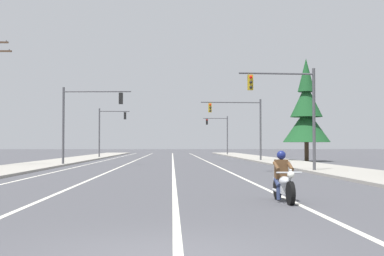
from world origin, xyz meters
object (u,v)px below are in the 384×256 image
object	(u,v)px
motorcycle_with_rider	(283,181)
traffic_signal_near_left	(83,113)
traffic_signal_mid_right	(243,119)
conifer_tree_right_verge_far	(306,114)
traffic_signal_near_right	(293,104)
traffic_signal_mid_left	(108,126)
traffic_signal_far_right	(221,130)

from	to	relation	value
motorcycle_with_rider	traffic_signal_near_left	size ratio (longest dim) A/B	0.35
traffic_signal_near_left	traffic_signal_mid_right	xyz separation A→B (m)	(14.04, 9.97, 0.04)
traffic_signal_near_left	traffic_signal_mid_right	bearing A→B (deg)	35.38
traffic_signal_mid_right	conifer_tree_right_verge_far	size ratio (longest dim) A/B	0.60
motorcycle_with_rider	traffic_signal_mid_right	distance (m)	36.79
traffic_signal_near_right	traffic_signal_near_left	bearing A→B (deg)	142.69
traffic_signal_mid_left	conifer_tree_right_verge_far	world-z (taller)	conifer_tree_right_verge_far
conifer_tree_right_verge_far	traffic_signal_near_left	bearing A→B (deg)	-154.29
traffic_signal_near_right	traffic_signal_far_right	world-z (taller)	same
conifer_tree_right_verge_far	traffic_signal_far_right	bearing A→B (deg)	100.39
traffic_signal_far_right	conifer_tree_right_verge_far	distance (m)	31.41
traffic_signal_near_right	traffic_signal_mid_left	xyz separation A→B (m)	(-15.16, 34.74, -0.05)
traffic_signal_near_right	traffic_signal_mid_right	world-z (taller)	same
conifer_tree_right_verge_far	traffic_signal_near_right	bearing A→B (deg)	-106.80
motorcycle_with_rider	traffic_signal_mid_left	size ratio (longest dim) A/B	0.35
traffic_signal_near_left	conifer_tree_right_verge_far	world-z (taller)	conifer_tree_right_verge_far
traffic_signal_near_right	traffic_signal_mid_right	xyz separation A→B (m)	(-0.11, 20.76, 0.09)
traffic_signal_near_left	conifer_tree_right_verge_far	bearing A→B (deg)	25.71
traffic_signal_near_left	traffic_signal_mid_left	distance (m)	23.98
traffic_signal_mid_left	traffic_signal_near_left	bearing A→B (deg)	-87.58
traffic_signal_near_right	traffic_signal_mid_left	bearing A→B (deg)	113.58
traffic_signal_near_right	conifer_tree_right_verge_far	distance (m)	21.51
traffic_signal_near_left	traffic_signal_far_right	xyz separation A→B (m)	(14.70, 40.69, -0.10)
traffic_signal_mid_right	traffic_signal_mid_left	xyz separation A→B (m)	(-15.05, 13.99, -0.14)
motorcycle_with_rider	traffic_signal_near_right	xyz separation A→B (m)	(3.97, 15.66, 3.50)
traffic_signal_far_right	conifer_tree_right_verge_far	xyz separation A→B (m)	(5.66, -30.89, 0.67)
traffic_signal_mid_left	traffic_signal_far_right	world-z (taller)	same
motorcycle_with_rider	traffic_signal_mid_left	bearing A→B (deg)	102.52
traffic_signal_near_right	traffic_signal_near_left	distance (m)	17.79
traffic_signal_near_right	traffic_signal_near_left	size ratio (longest dim) A/B	1.00
traffic_signal_mid_left	conifer_tree_right_verge_far	size ratio (longest dim) A/B	0.60
traffic_signal_near_right	conifer_tree_right_verge_far	bearing A→B (deg)	73.20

